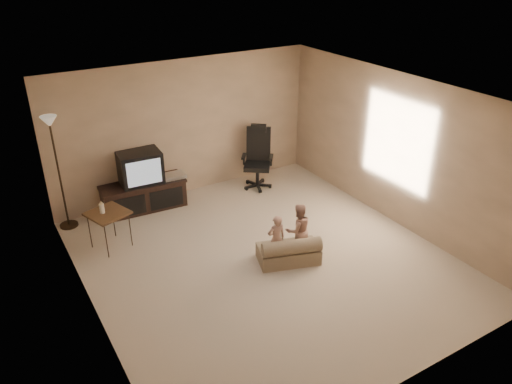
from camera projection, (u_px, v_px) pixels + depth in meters
floor at (265, 259)px, 7.50m from camera, size 5.50×5.50×0.00m
room_shell at (266, 167)px, 6.82m from camera, size 5.50×5.50×5.50m
tv_stand at (143, 186)px, 8.75m from camera, size 1.52×0.65×1.07m
office_chair at (258, 165)px, 9.58m from camera, size 0.78×0.78×1.21m
side_table at (107, 214)px, 7.56m from camera, size 0.69×0.69×0.82m
floor_lamp at (54, 148)px, 7.76m from camera, size 0.30×0.30×1.92m
child_sofa at (289, 252)px, 7.37m from camera, size 1.00×0.76×0.44m
toddler_left at (276, 239)px, 7.29m from camera, size 0.31×0.24×0.77m
toddler_right at (298, 230)px, 7.45m from camera, size 0.44×0.29×0.85m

